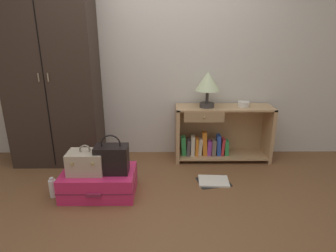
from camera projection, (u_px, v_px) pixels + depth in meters
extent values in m
plane|color=brown|center=(151.00, 221.00, 2.38)|extent=(9.00, 9.00, 0.00)
cube|color=beige|center=(155.00, 51.00, 3.39)|extent=(6.40, 0.10, 2.60)
cube|color=#33261E|center=(52.00, 74.00, 3.18)|extent=(1.00, 0.45, 2.13)
cube|color=black|center=(43.00, 77.00, 2.96)|extent=(0.01, 0.01, 2.03)
cylinder|color=gray|center=(38.00, 77.00, 2.95)|extent=(0.01, 0.01, 0.09)
cylinder|color=gray|center=(48.00, 77.00, 2.95)|extent=(0.01, 0.01, 0.09)
cube|color=tan|center=(177.00, 133.00, 3.46)|extent=(0.04, 0.35, 0.68)
cube|color=tan|center=(268.00, 133.00, 3.47)|extent=(0.04, 0.35, 0.68)
cube|color=tan|center=(224.00, 107.00, 3.36)|extent=(1.16, 0.35, 0.02)
cube|color=tan|center=(221.00, 154.00, 3.55)|extent=(1.08, 0.35, 0.02)
cube|color=tan|center=(220.00, 129.00, 3.62)|extent=(1.08, 0.01, 0.66)
cube|color=#A68259|center=(204.00, 117.00, 3.22)|extent=(0.46, 0.02, 0.12)
sphere|color=#9E844C|center=(204.00, 118.00, 3.21)|extent=(0.02, 0.02, 0.02)
cube|color=green|center=(184.00, 146.00, 3.48)|extent=(0.07, 0.09, 0.24)
cube|color=#4C474C|center=(188.00, 147.00, 3.49)|extent=(0.05, 0.12, 0.20)
cube|color=beige|center=(193.00, 146.00, 3.48)|extent=(0.05, 0.12, 0.24)
cube|color=orange|center=(197.00, 147.00, 3.49)|extent=(0.04, 0.12, 0.22)
cube|color=beige|center=(200.00, 147.00, 3.49)|extent=(0.06, 0.08, 0.21)
cube|color=orange|center=(205.00, 143.00, 3.47)|extent=(0.07, 0.10, 0.30)
cube|color=purple|center=(209.00, 148.00, 3.49)|extent=(0.06, 0.09, 0.19)
cube|color=#726659|center=(214.00, 147.00, 3.49)|extent=(0.05, 0.12, 0.20)
cube|color=#2D51B2|center=(218.00, 145.00, 3.48)|extent=(0.06, 0.11, 0.26)
cube|color=red|center=(222.00, 146.00, 3.49)|extent=(0.05, 0.11, 0.22)
cube|color=green|center=(226.00, 147.00, 3.49)|extent=(0.05, 0.09, 0.19)
cylinder|color=#3D3838|center=(207.00, 105.00, 3.32)|extent=(0.17, 0.17, 0.05)
cylinder|color=#3D3838|center=(207.00, 97.00, 3.29)|extent=(0.04, 0.04, 0.15)
cone|color=beige|center=(208.00, 81.00, 3.24)|extent=(0.28, 0.28, 0.22)
cylinder|color=silver|center=(244.00, 104.00, 3.35)|extent=(0.13, 0.13, 0.06)
cube|color=#DB2860|center=(99.00, 182.00, 2.76)|extent=(0.70, 0.44, 0.24)
cube|color=maroon|center=(99.00, 182.00, 2.76)|extent=(0.70, 0.45, 0.01)
cube|color=maroon|center=(94.00, 195.00, 2.54)|extent=(0.14, 0.02, 0.03)
cube|color=#B7A88E|center=(86.00, 162.00, 2.66)|extent=(0.33, 0.23, 0.21)
torus|color=gray|center=(85.00, 150.00, 2.62)|extent=(0.11, 0.02, 0.11)
cube|color=tan|center=(72.00, 164.00, 2.54)|extent=(0.02, 0.01, 0.02)
cube|color=tan|center=(93.00, 164.00, 2.54)|extent=(0.02, 0.01, 0.02)
cube|color=black|center=(112.00, 159.00, 2.66)|extent=(0.31, 0.18, 0.27)
torus|color=black|center=(111.00, 144.00, 2.61)|extent=(0.19, 0.01, 0.19)
cylinder|color=white|center=(53.00, 188.00, 2.71)|extent=(0.07, 0.07, 0.18)
cylinder|color=silver|center=(51.00, 179.00, 2.68)|extent=(0.04, 0.04, 0.02)
cube|color=white|center=(214.00, 181.00, 3.00)|extent=(0.33, 0.26, 0.02)
cube|color=black|center=(214.00, 182.00, 3.00)|extent=(0.37, 0.31, 0.01)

